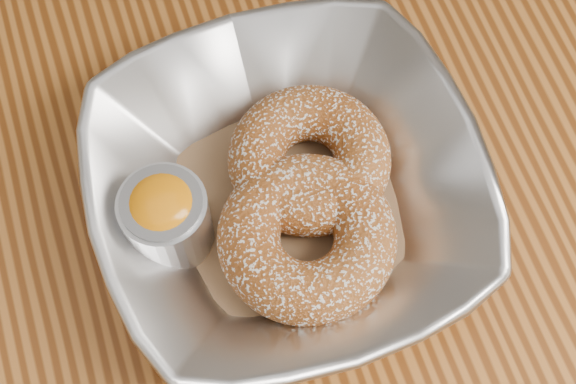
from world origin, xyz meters
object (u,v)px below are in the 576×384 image
object	(u,v)px
serving_bowl	(288,193)
ramekin	(166,218)
donut_front	(307,238)
table	(202,302)
donut_back	(309,159)

from	to	relation	value
serving_bowl	ramekin	distance (m)	0.07
serving_bowl	donut_front	bearing A→B (deg)	-87.10
donut_front	table	bearing A→B (deg)	160.92
table	donut_front	world-z (taller)	donut_front
donut_front	ramekin	world-z (taller)	ramekin
donut_back	donut_front	distance (m)	0.05
table	serving_bowl	xyz separation A→B (m)	(0.07, 0.01, 0.13)
donut_front	ramekin	xyz separation A→B (m)	(-0.07, 0.03, 0.01)
ramekin	donut_front	bearing A→B (deg)	-24.52
ramekin	serving_bowl	bearing A→B (deg)	-2.76
donut_front	donut_back	bearing A→B (deg)	69.51
serving_bowl	ramekin	xyz separation A→B (m)	(-0.07, 0.00, 0.01)
table	ramekin	bearing A→B (deg)	119.62
donut_front	ramekin	distance (m)	0.08
donut_back	ramekin	xyz separation A→B (m)	(-0.09, -0.01, 0.01)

